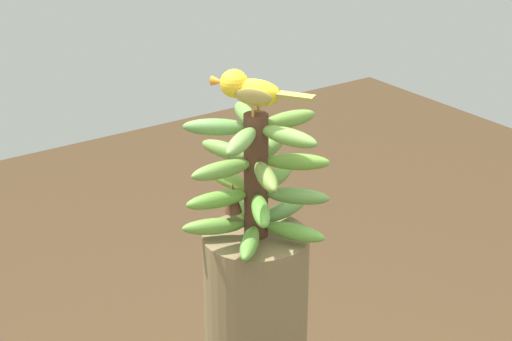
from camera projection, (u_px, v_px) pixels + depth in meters
The scene contains 2 objects.
banana_bunch at pixel (256, 177), 1.57m from camera, with size 0.28×0.29×0.25m.
perched_bird at pixel (249, 89), 1.50m from camera, with size 0.18×0.13×0.08m.
Camera 1 is at (1.18, -0.82, 2.16)m, focal length 57.66 mm.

